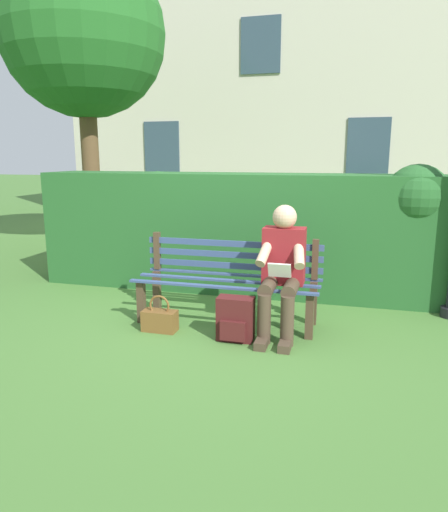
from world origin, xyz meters
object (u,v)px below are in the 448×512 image
backpack (235,319)px  park_bench (229,278)px  handbag (160,320)px  person_seated (282,267)px  tree (79,39)px

backpack → park_bench: bearing=-69.2°
backpack → handbag: (0.73, -0.03, -0.08)m
person_seated → handbag: size_ratio=3.39×
tree → handbag: bearing=128.7°
tree → backpack: (-3.44, 3.41, -3.23)m
park_bench → handbag: (0.55, 0.45, -0.32)m
person_seated → backpack: person_seated is taller
person_seated → backpack: (0.36, 0.29, -0.43)m
tree → handbag: 5.45m
person_seated → tree: tree is taller
tree → backpack: bearing=135.2°
tree → handbag: size_ratio=13.91×
tree → person_seated: bearing=140.6°
person_seated → backpack: 0.63m
park_bench → backpack: (-0.18, 0.48, -0.24)m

